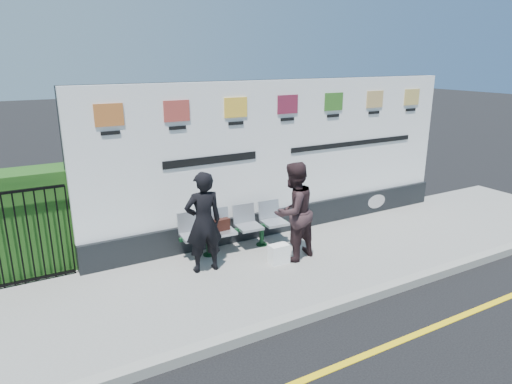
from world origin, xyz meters
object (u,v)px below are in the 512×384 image
woman_right (293,212)px  bench (236,239)px  woman_left (203,222)px  billboard (284,168)px

woman_right → bench: bearing=-63.3°
woman_right → woman_left: bearing=-26.6°
woman_left → bench: bearing=-145.1°
bench → woman_left: (-0.82, -0.48, 0.63)m
bench → woman_left: 1.14m
bench → woman_left: bearing=-146.0°
billboard → woman_left: billboard is taller
woman_right → billboard: bearing=-130.8°
billboard → woman_right: (-0.61, -1.25, -0.43)m
woman_left → woman_right: bearing=172.9°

